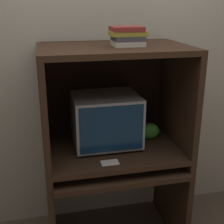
{
  "coord_description": "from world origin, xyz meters",
  "views": [
    {
      "loc": [
        -0.45,
        -1.64,
        1.73
      ],
      "look_at": [
        -0.01,
        0.32,
        1.03
      ],
      "focal_mm": 50.0,
      "sensor_mm": 36.0,
      "label": 1
    }
  ],
  "objects": [
    {
      "name": "wall_back",
      "position": [
        0.0,
        0.7,
        1.3
      ],
      "size": [
        6.0,
        0.06,
        2.6
      ],
      "color": "beige",
      "rests_on": "ground_plane"
    },
    {
      "name": "snack_bag",
      "position": [
        0.3,
        0.41,
        0.82
      ],
      "size": [
        0.14,
        0.11,
        0.12
      ],
      "color": "green",
      "rests_on": "desk_monitor_shelf"
    },
    {
      "name": "hutch_upper",
      "position": [
        0.0,
        0.36,
        1.23
      ],
      "size": [
        0.97,
        0.64,
        0.71
      ],
      "color": "#382316",
      "rests_on": "desk_monitor_shelf"
    },
    {
      "name": "paper_card",
      "position": [
        -0.08,
        0.1,
        0.77
      ],
      "size": [
        0.11,
        0.07,
        0.0
      ],
      "color": "white",
      "rests_on": "desk_monitor_shelf"
    },
    {
      "name": "keyboard",
      "position": [
        -0.01,
        0.2,
        0.68
      ],
      "size": [
        0.46,
        0.13,
        0.03
      ],
      "color": "beige",
      "rests_on": "desk_base"
    },
    {
      "name": "mouse",
      "position": [
        0.28,
        0.2,
        0.68
      ],
      "size": [
        0.07,
        0.04,
        0.03
      ],
      "color": "black",
      "rests_on": "desk_base"
    },
    {
      "name": "book_stack",
      "position": [
        0.08,
        0.29,
        1.54
      ],
      "size": [
        0.22,
        0.17,
        0.12
      ],
      "color": "beige",
      "rests_on": "hutch_upper"
    },
    {
      "name": "crt_monitor",
      "position": [
        -0.04,
        0.38,
        0.96
      ],
      "size": [
        0.46,
        0.4,
        0.37
      ],
      "color": "#B2B2B7",
      "rests_on": "desk_monitor_shelf"
    },
    {
      "name": "desk_monitor_shelf",
      "position": [
        0.0,
        0.32,
        0.74
      ],
      "size": [
        0.97,
        0.64,
        0.1
      ],
      "color": "#382316",
      "rests_on": "desk_base"
    },
    {
      "name": "desk_base",
      "position": [
        0.0,
        0.28,
        0.43
      ],
      "size": [
        0.97,
        0.67,
        0.67
      ],
      "color": "#382316",
      "rests_on": "ground_plane"
    }
  ]
}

